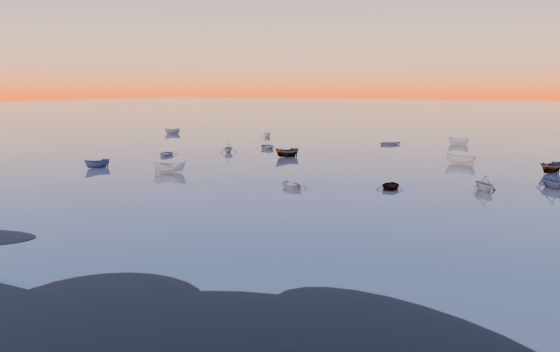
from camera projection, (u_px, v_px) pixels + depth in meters
The scene contains 6 objects.
ground at pixel (438, 134), 118.24m from camera, with size 600.00×600.00×0.00m, color #6B6159.
mud_lobes at pixel (70, 280), 29.30m from camera, with size 140.00×6.00×0.07m, color black, non-canonical shape.
moored_fleet at pixel (372, 160), 76.85m from camera, with size 124.00×58.00×1.20m, color white, non-canonical shape.
boat_near_left at pixel (166, 156), 81.74m from camera, with size 3.84×1.60×0.96m, color gray.
boat_near_center at pixel (170, 173), 65.83m from camera, with size 4.01×1.70×1.39m, color white.
boat_near_right at pixel (552, 188), 55.78m from camera, with size 3.61×1.62×1.26m, color #38496C.
Camera 1 is at (22.72, -20.88, 10.35)m, focal length 35.00 mm.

